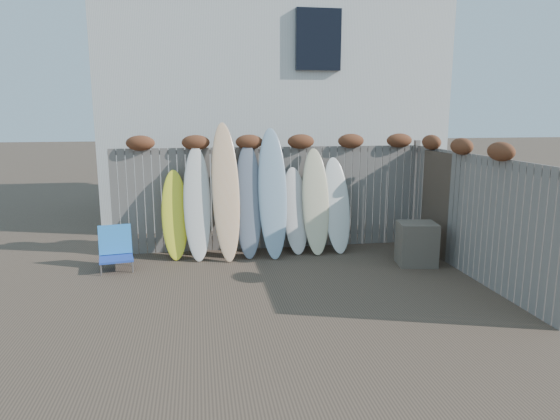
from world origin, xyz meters
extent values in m
plane|color=#493A2D|center=(0.00, 0.00, 0.00)|extent=(80.00, 80.00, 0.00)
cube|color=slate|center=(0.00, 2.40, 1.00)|extent=(6.00, 0.10, 2.00)
cube|color=slate|center=(3.00, 2.40, 1.05)|extent=(0.10, 0.10, 2.10)
ellipsoid|color=brown|center=(-2.40, 2.36, 2.10)|extent=(0.52, 0.28, 0.28)
ellipsoid|color=brown|center=(-1.40, 2.36, 2.10)|extent=(0.52, 0.28, 0.28)
ellipsoid|color=brown|center=(-0.40, 2.36, 2.10)|extent=(0.52, 0.28, 0.28)
ellipsoid|color=brown|center=(0.60, 2.36, 2.10)|extent=(0.52, 0.28, 0.28)
ellipsoid|color=brown|center=(1.60, 2.36, 2.10)|extent=(0.52, 0.28, 0.28)
ellipsoid|color=brown|center=(2.60, 2.36, 2.10)|extent=(0.52, 0.28, 0.28)
cube|color=slate|center=(3.00, 0.20, 1.00)|extent=(0.10, 4.40, 2.00)
ellipsoid|color=brown|center=(2.96, -0.50, 2.10)|extent=(0.28, 0.56, 0.28)
ellipsoid|color=brown|center=(2.96, 0.60, 2.10)|extent=(0.28, 0.56, 0.28)
ellipsoid|color=brown|center=(2.96, 1.70, 2.10)|extent=(0.28, 0.56, 0.28)
cube|color=silver|center=(0.50, 6.50, 3.00)|extent=(8.00, 5.00, 6.00)
cube|color=black|center=(1.30, 3.95, 4.20)|extent=(1.00, 0.12, 1.30)
cube|color=#2242AE|center=(-2.80, 1.40, 0.21)|extent=(0.62, 0.56, 0.03)
cube|color=#297CCE|center=(-2.84, 1.66, 0.48)|extent=(0.57, 0.25, 0.51)
cylinder|color=#A3A3AA|center=(-3.01, 1.15, 0.10)|extent=(0.03, 0.03, 0.21)
cylinder|color=#9F9FA6|center=(-3.08, 1.56, 0.10)|extent=(0.03, 0.03, 0.21)
cylinder|color=#AAABB1|center=(-2.51, 1.24, 0.10)|extent=(0.03, 0.03, 0.21)
cylinder|color=#B6B7BE|center=(-2.58, 1.64, 0.10)|extent=(0.03, 0.03, 0.21)
cube|color=brown|center=(2.39, 0.88, 0.38)|extent=(0.72, 0.63, 0.76)
cube|color=#4B402E|center=(2.99, 1.14, 0.97)|extent=(0.22, 1.30, 1.95)
ellipsoid|color=#FFF52A|center=(-1.82, 2.02, 0.81)|extent=(0.49, 0.60, 1.62)
ellipsoid|color=silver|center=(-1.41, 1.96, 1.02)|extent=(0.50, 0.73, 2.05)
ellipsoid|color=#E7C184|center=(-0.89, 1.92, 1.24)|extent=(0.54, 0.89, 2.48)
ellipsoid|color=slate|center=(-0.47, 1.97, 1.04)|extent=(0.56, 0.77, 2.08)
ellipsoid|color=#89A3B8|center=(-0.02, 1.92, 1.19)|extent=(0.56, 0.85, 2.37)
ellipsoid|color=silver|center=(0.43, 2.03, 0.81)|extent=(0.53, 0.62, 1.63)
ellipsoid|color=beige|center=(0.82, 1.99, 0.99)|extent=(0.55, 0.73, 1.98)
ellipsoid|color=silver|center=(1.24, 1.99, 0.90)|extent=(0.55, 0.68, 1.80)
camera|label=1|loc=(-1.38, -7.11, 2.68)|focal=32.00mm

